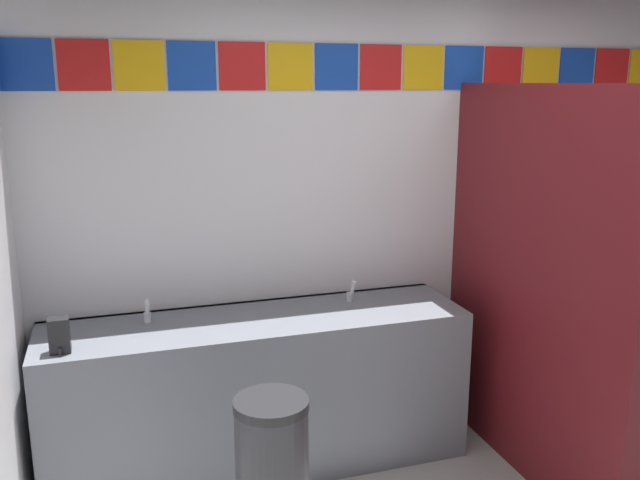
{
  "coord_description": "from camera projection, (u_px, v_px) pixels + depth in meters",
  "views": [
    {
      "loc": [
        -1.57,
        -1.78,
        2.0
      ],
      "look_at": [
        -0.66,
        1.07,
        1.29
      ],
      "focal_mm": 37.33,
      "sensor_mm": 36.0,
      "label": 1
    }
  ],
  "objects": [
    {
      "name": "wall_back",
      "position": [
        395.0,
        208.0,
        3.86
      ],
      "size": [
        4.06,
        0.09,
        2.56
      ],
      "color": "silver",
      "rests_on": "ground_plane"
    },
    {
      "name": "vanity_counter",
      "position": [
        259.0,
        390.0,
        3.49
      ],
      "size": [
        2.17,
        0.57,
        0.82
      ],
      "color": "slate",
      "rests_on": "ground_plane"
    },
    {
      "name": "faucet_left",
      "position": [
        147.0,
        313.0,
        3.31
      ],
      "size": [
        0.04,
        0.1,
        0.14
      ],
      "color": "silver",
      "rests_on": "vanity_counter"
    },
    {
      "name": "faucet_right",
      "position": [
        351.0,
        293.0,
        3.63
      ],
      "size": [
        0.04,
        0.1,
        0.14
      ],
      "color": "silver",
      "rests_on": "vanity_counter"
    },
    {
      "name": "soap_dispenser",
      "position": [
        59.0,
        335.0,
        2.95
      ],
      "size": [
        0.09,
        0.09,
        0.16
      ],
      "color": "black",
      "rests_on": "vanity_counter"
    },
    {
      "name": "stall_divider",
      "position": [
        591.0,
        300.0,
        3.13
      ],
      "size": [
        0.92,
        1.48,
        1.99
      ],
      "color": "maroon",
      "rests_on": "ground_plane"
    },
    {
      "name": "toilet",
      "position": [
        569.0,
        369.0,
        4.02
      ],
      "size": [
        0.39,
        0.49,
        0.74
      ],
      "color": "white",
      "rests_on": "ground_plane"
    }
  ]
}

